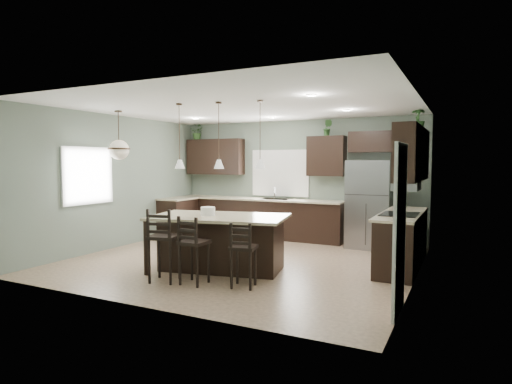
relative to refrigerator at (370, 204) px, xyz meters
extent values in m
plane|color=#9E8466|center=(-1.85, -2.28, -0.93)|extent=(6.00, 6.00, 0.00)
cube|color=white|center=(1.13, -3.83, 0.09)|extent=(0.04, 0.82, 2.04)
cube|color=white|center=(-2.25, 0.45, 0.62)|extent=(1.35, 0.02, 1.00)
cube|color=white|center=(-4.83, -3.08, 0.62)|extent=(0.02, 1.10, 1.00)
cube|color=black|center=(-4.55, -0.58, -0.48)|extent=(0.60, 0.90, 0.90)
cube|color=beige|center=(-4.53, -0.58, -0.01)|extent=(0.66, 0.96, 0.04)
cube|color=black|center=(-2.70, 0.17, -0.48)|extent=(4.20, 0.60, 0.90)
cube|color=beige|center=(-2.70, 0.15, -0.01)|extent=(4.20, 0.66, 0.04)
cube|color=gray|center=(-2.25, 0.15, 0.01)|extent=(0.70, 0.45, 0.01)
cylinder|color=silver|center=(-2.25, 0.12, 0.16)|extent=(0.02, 0.02, 0.28)
cube|color=black|center=(-4.00, 0.30, 1.02)|extent=(1.55, 0.34, 0.90)
cube|color=black|center=(-1.05, 0.30, 1.02)|extent=(0.85, 0.34, 0.90)
cube|color=black|center=(0.00, 0.30, 1.32)|extent=(1.05, 0.34, 0.45)
cube|color=black|center=(0.85, -1.41, -0.48)|extent=(0.60, 2.35, 0.90)
cube|color=beige|center=(0.83, -1.41, -0.01)|extent=(0.66, 2.35, 0.04)
cube|color=black|center=(0.83, -1.68, 0.02)|extent=(0.58, 0.75, 0.02)
cube|color=gray|center=(0.55, -1.68, -0.48)|extent=(0.01, 0.72, 0.60)
cube|color=black|center=(0.98, -1.41, 1.02)|extent=(0.34, 2.35, 0.90)
cube|color=gray|center=(0.93, -1.68, 0.62)|extent=(0.40, 0.75, 0.40)
cube|color=gray|center=(0.00, 0.00, 0.00)|extent=(0.90, 0.74, 1.85)
cube|color=black|center=(-1.85, -3.04, -0.46)|extent=(2.43, 1.69, 0.92)
cylinder|color=white|center=(-2.05, -3.09, 0.07)|extent=(0.24, 0.24, 0.14)
cube|color=black|center=(-2.25, -3.99, -0.36)|extent=(0.50, 0.50, 1.13)
cube|color=black|center=(-1.77, -3.90, -0.41)|extent=(0.38, 0.38, 1.03)
cube|color=black|center=(-1.03, -3.73, -0.44)|extent=(0.42, 0.42, 0.96)
imported|color=#2E5223|center=(-4.52, 0.27, 1.67)|extent=(0.38, 0.34, 0.38)
imported|color=#264E22|center=(-1.02, 0.27, 1.66)|extent=(0.22, 0.18, 0.37)
imported|color=#295324|center=(0.95, -0.43, 1.70)|extent=(0.29, 0.29, 0.45)
plane|color=slate|center=(-1.85, 0.47, 0.48)|extent=(6.00, 0.00, 6.00)
plane|color=slate|center=(-1.85, -5.03, 0.48)|extent=(6.00, 0.00, 6.00)
plane|color=slate|center=(-4.85, -2.28, 0.48)|extent=(0.00, 5.50, 5.50)
plane|color=slate|center=(1.15, -2.28, 0.48)|extent=(0.00, 5.50, 5.50)
plane|color=white|center=(-1.85, -2.28, 1.87)|extent=(6.00, 6.00, 0.00)
camera|label=1|loc=(1.83, -9.10, 0.89)|focal=30.00mm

